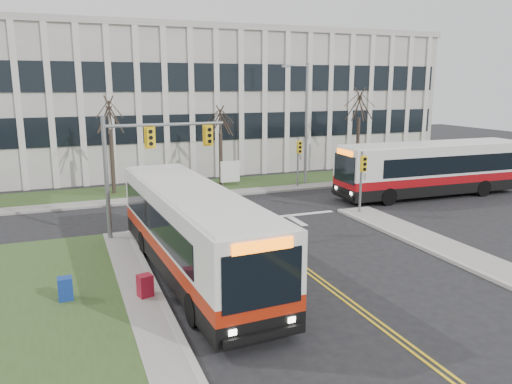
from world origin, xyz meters
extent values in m
plane|color=black|center=(0.00, 0.00, 0.00)|extent=(120.00, 120.00, 0.00)
cube|color=#2F4D21|center=(-10.00, -5.00, 0.06)|extent=(5.00, 26.00, 0.12)
cube|color=#9E9B93|center=(-7.00, -5.00, 0.07)|extent=(1.20, 26.00, 0.14)
cube|color=#9E9B93|center=(5.00, 15.20, 0.07)|extent=(44.00, 1.60, 0.14)
cube|color=#2F4D21|center=(5.00, 18.00, 0.06)|extent=(44.00, 5.00, 0.12)
cube|color=beige|center=(5.00, 30.00, 6.00)|extent=(40.00, 16.00, 12.00)
cylinder|color=slate|center=(-7.30, 7.20, 3.10)|extent=(0.22, 0.22, 6.20)
cylinder|color=slate|center=(-4.30, 7.20, 5.70)|extent=(6.00, 0.16, 0.16)
cube|color=yellow|center=(-5.10, 7.05, 5.10)|extent=(0.34, 0.24, 0.92)
cube|color=yellow|center=(-2.10, 7.05, 5.10)|extent=(0.34, 0.24, 0.92)
cylinder|color=slate|center=(7.20, 7.00, 1.90)|extent=(0.14, 0.14, 3.80)
cube|color=yellow|center=(7.20, 6.80, 3.10)|extent=(0.34, 0.24, 0.92)
cylinder|color=slate|center=(7.20, 15.50, 1.90)|extent=(0.14, 0.14, 3.80)
cube|color=yellow|center=(7.20, 15.30, 3.10)|extent=(0.34, 0.24, 0.92)
cylinder|color=slate|center=(8.20, 16.20, 4.60)|extent=(0.20, 0.20, 9.20)
cylinder|color=slate|center=(7.30, 16.20, 9.00)|extent=(1.80, 0.14, 0.14)
cube|color=slate|center=(6.40, 16.20, 8.95)|extent=(0.50, 0.25, 0.18)
cylinder|color=slate|center=(1.90, 17.50, 0.50)|extent=(0.08, 0.08, 1.00)
cylinder|color=slate|center=(3.10, 17.50, 0.50)|extent=(0.08, 0.08, 1.00)
cube|color=white|center=(2.50, 17.50, 1.20)|extent=(1.50, 0.12, 1.60)
cylinder|color=#42352B|center=(-6.00, 18.00, 2.31)|extent=(0.28, 0.28, 4.62)
cylinder|color=#42352B|center=(2.00, 18.20, 2.05)|extent=(0.28, 0.28, 4.09)
cylinder|color=#42352B|center=(14.00, 18.00, 2.48)|extent=(0.28, 0.28, 4.95)
cube|color=navy|center=(-9.50, 0.19, 0.47)|extent=(0.51, 0.46, 0.95)
cube|color=maroon|center=(-6.80, -0.60, 0.47)|extent=(0.60, 0.56, 0.95)
camera|label=1|loc=(-9.22, -17.83, 7.71)|focal=35.00mm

